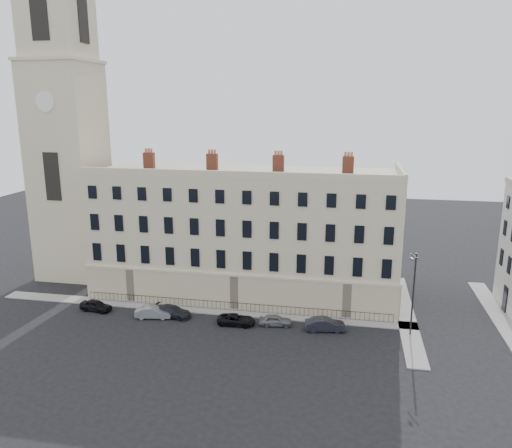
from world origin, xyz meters
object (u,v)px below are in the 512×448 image
object	(u,v)px
car_b	(153,312)
car_d	(236,320)
car_c	(172,311)
car_f	(325,324)
streetlamp	(413,291)
car_e	(275,320)
car_a	(96,305)

from	to	relation	value
car_b	car_d	bearing A→B (deg)	-99.13
car_d	car_b	bearing A→B (deg)	88.76
car_c	car_f	distance (m)	16.69
car_b	streetlamp	size ratio (longest dim) A/B	0.45
car_e	streetlamp	distance (m)	14.31
car_b	car_e	bearing A→B (deg)	-96.71
car_c	car_a	bearing A→B (deg)	99.95
car_f	streetlamp	bearing A→B (deg)	-96.65
car_a	streetlamp	bearing A→B (deg)	-82.73
car_c	car_f	world-z (taller)	car_f
car_a	car_d	xyz separation A→B (m)	(16.42, -0.56, -0.07)
car_a	car_b	bearing A→B (deg)	-87.55
car_a	car_e	bearing A→B (deg)	-82.92
car_d	car_e	xyz separation A→B (m)	(4.10, 0.57, 0.03)
car_a	car_e	distance (m)	20.52
car_a	car_b	size ratio (longest dim) A/B	0.93
car_d	car_c	bearing A→B (deg)	83.76
car_a	car_d	size ratio (longest dim) A/B	0.91
car_d	streetlamp	world-z (taller)	streetlamp
car_c	streetlamp	bearing A→B (deg)	-80.38
car_b	car_c	bearing A→B (deg)	-80.63
car_b	car_d	xyz separation A→B (m)	(9.29, 0.01, -0.09)
car_f	car_b	bearing A→B (deg)	81.64
car_d	streetlamp	xyz separation A→B (m)	(17.78, 0.70, 4.25)
car_d	car_f	size ratio (longest dim) A/B	0.97
car_c	car_d	size ratio (longest dim) A/B	1.07
streetlamp	car_f	bearing A→B (deg)	161.06
car_b	car_a	bearing A→B (deg)	76.19
car_e	car_f	distance (m)	5.23
car_c	streetlamp	world-z (taller)	streetlamp
car_e	car_f	world-z (taller)	car_f
car_c	car_d	xyz separation A→B (m)	(7.37, -0.63, -0.06)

